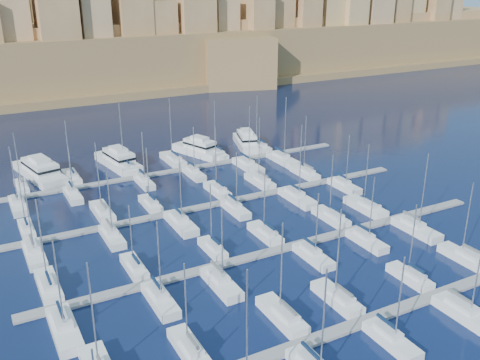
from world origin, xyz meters
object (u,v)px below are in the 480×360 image
sailboat_2 (282,316)px  motor_yacht_a (40,170)px  sailboat_4 (410,277)px  motor_yacht_d (246,141)px  motor_yacht_c (199,148)px  motor_yacht_b (118,160)px

sailboat_2 → motor_yacht_a: (-19.25, 71.04, 0.98)m
sailboat_2 → sailboat_4: 21.98m
motor_yacht_a → sailboat_4: bearing=-60.1°
motor_yacht_d → sailboat_2: bearing=-115.2°
motor_yacht_c → sailboat_4: bearing=-87.4°
motor_yacht_a → motor_yacht_c: same height
sailboat_2 → motor_yacht_c: (18.84, 69.14, 0.98)m
sailboat_4 → motor_yacht_b: bearing=108.5°
sailboat_2 → motor_yacht_a: bearing=105.2°
sailboat_4 → motor_yacht_d: 70.79m
motor_yacht_a → motor_yacht_b: (17.62, -1.10, 0.00)m
sailboat_2 → motor_yacht_d: 76.56m
sailboat_2 → motor_yacht_c: 71.67m
sailboat_4 → motor_yacht_a: 82.77m
sailboat_2 → motor_yacht_c: sailboat_2 is taller
sailboat_2 → motor_yacht_b: sailboat_2 is taller
sailboat_4 → motor_yacht_b: 74.51m
sailboat_2 → motor_yacht_d: (32.65, 69.24, 0.98)m
sailboat_2 → sailboat_4: sailboat_2 is taller
sailboat_4 → motor_yacht_b: sailboat_4 is taller
sailboat_4 → motor_yacht_d: sailboat_4 is taller
motor_yacht_d → motor_yacht_a: bearing=178.0°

